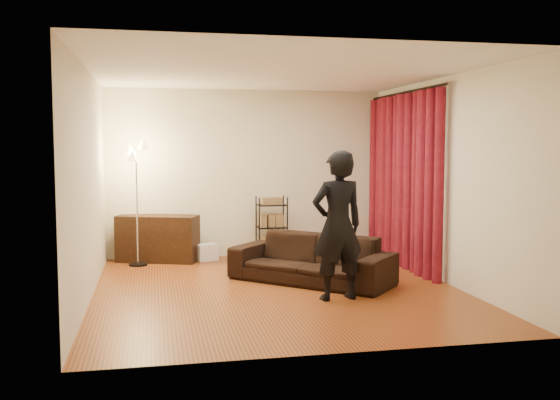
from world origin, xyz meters
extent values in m
plane|color=brown|center=(0.00, 0.00, 0.00)|extent=(5.00, 5.00, 0.00)
plane|color=white|center=(0.00, 0.00, 2.70)|extent=(5.00, 5.00, 0.00)
plane|color=beige|center=(0.00, 2.50, 1.35)|extent=(5.00, 0.00, 5.00)
plane|color=beige|center=(0.00, -2.50, 1.35)|extent=(5.00, 0.00, 5.00)
plane|color=beige|center=(-2.25, 0.00, 1.35)|extent=(0.00, 5.00, 5.00)
plane|color=beige|center=(2.25, 0.00, 1.35)|extent=(0.00, 5.00, 5.00)
cylinder|color=black|center=(2.15, 1.12, 2.58)|extent=(0.04, 2.65, 0.04)
imported|color=black|center=(0.52, 0.29, 0.31)|extent=(2.14, 2.06, 0.62)
imported|color=black|center=(0.59, -0.65, 0.87)|extent=(0.70, 0.52, 1.75)
cube|color=black|center=(-1.45, 2.23, 0.36)|extent=(1.32, 0.86, 0.72)
camera|label=1|loc=(-1.50, -7.58, 1.81)|focal=40.00mm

